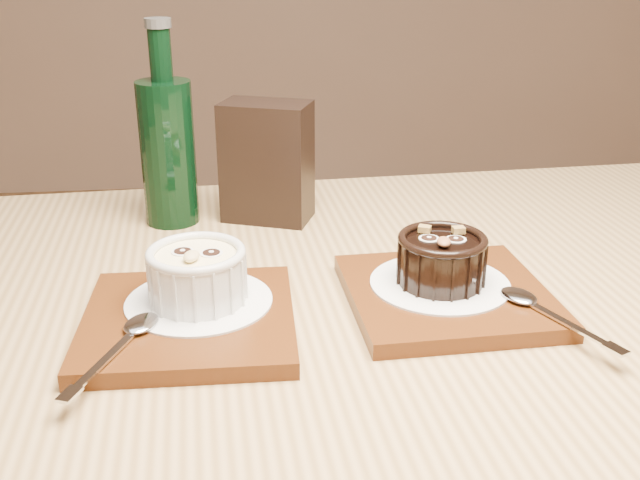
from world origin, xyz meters
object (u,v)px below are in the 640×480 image
Objects in this scene: tray_left at (189,321)px; table at (359,402)px; ramekin_white at (197,273)px; green_bottle at (168,147)px; condiment_stand at (267,162)px; tray_right at (447,296)px; ramekin_dark at (442,257)px.

table is at bearing 2.04° from tray_left.
ramekin_white reaches higher than tray_left.
tray_left is at bearing -82.75° from green_bottle.
condiment_stand is 0.11m from green_bottle.
tray_right reaches higher than table.
tray_right is 1.29× the size of condiment_stand.
ramekin_dark reaches higher than tray_left.
tray_left is 0.24m from tray_right.
ramekin_white is at bearing -165.69° from ramekin_dark.
tray_left is at bearing -174.01° from tray_right.
tray_right is (0.08, 0.02, 0.10)m from table.
ramekin_white is 0.25m from green_bottle.
ramekin_dark is 0.59× the size of condiment_stand.
green_bottle is at bearing 97.25° from tray_left.
ramekin_white is at bearing -178.95° from tray_right.
ramekin_white is (-0.14, 0.02, 0.13)m from table.
green_bottle is at bearing 178.90° from condiment_stand.
tray_right is at bearing -57.03° from condiment_stand.
tray_right is (0.23, 0.02, 0.00)m from tray_left.
tray_left is at bearing -177.96° from table.
tray_left is 0.04m from ramekin_white.
ramekin_dark is at bearing 117.78° from tray_right.
table is 0.37m from green_bottle.
tray_left is at bearing -160.77° from ramekin_dark.
tray_left is at bearing -106.69° from condiment_stand.
condiment_stand reaches higher than ramekin_dark.
ramekin_white is 0.62× the size of condiment_stand.
tray_left is at bearing -98.65° from ramekin_white.
table is at bearing -166.99° from tray_right.
table is 5.35× the size of green_bottle.
tray_right is at bearing 14.18° from ramekin_white.
table is at bearing -149.17° from ramekin_dark.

